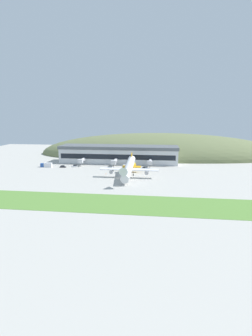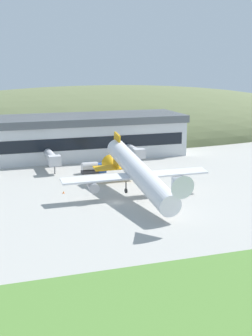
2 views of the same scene
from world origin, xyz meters
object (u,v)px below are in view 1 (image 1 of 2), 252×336
service_car_0 (75,166)px  fuel_truck (128,167)px  service_car_2 (63,167)px  service_car_1 (144,169)px  cargo_airplane (129,168)px  box_truck (47,165)px  terminal_building (119,153)px  jetway_1 (115,162)px  jetway_2 (150,162)px  traffic_cone_0 (106,173)px  jetway_0 (82,161)px

service_car_0 → fuel_truck: bearing=-3.0°
service_car_0 → fuel_truck: size_ratio=0.57×
service_car_2 → service_car_1: bearing=-0.5°
cargo_airplane → box_truck: cargo_airplane is taller
fuel_truck → service_car_1: bearing=-8.4°
service_car_2 → fuel_truck: size_ratio=0.62×
box_truck → service_car_0: bearing=8.8°
terminal_building → box_truck: size_ratio=11.07×
jetway_1 → jetway_2: 26.35m
traffic_cone_0 → box_truck: bearing=160.4°
terminal_building → jetway_2: size_ratio=8.23×
terminal_building → box_truck: (-50.31, -25.59, -6.28)m
service_car_2 → fuel_truck: 48.09m
jetway_2 → service_car_2: bearing=-172.0°
jetway_0 → service_car_1: jetway_0 is taller
jetway_0 → fuel_truck: 37.16m
jetway_2 → cargo_airplane: cargo_airplane is taller
jetway_1 → cargo_airplane: size_ratio=0.28×
service_car_0 → service_car_1: size_ratio=0.96×
jetway_0 → service_car_0: 7.44m
cargo_airplane → jetway_1: bearing=113.5°
jetway_2 → service_car_2: 64.29m
box_truck → terminal_building: bearing=27.0°
cargo_airplane → service_car_0: 53.14m
box_truck → service_car_1: bearing=-0.5°
terminal_building → service_car_2: (-37.68, -25.77, -7.17)m
cargo_airplane → box_truck: 69.84m
service_car_2 → box_truck: 12.66m
jetway_2 → service_car_0: size_ratio=2.79×
jetway_1 → service_car_2: 38.19m
jetway_0 → service_car_2: bearing=-143.1°
terminal_building → jetway_2: bearing=-33.1°
service_car_0 → box_truck: box_truck is taller
jetway_0 → traffic_cone_0: 35.55m
service_car_1 → fuel_truck: bearing=171.6°
jetway_2 → traffic_cone_0: size_ratio=19.81×
jetway_1 → box_truck: size_ratio=1.62×
service_car_0 → service_car_2: bearing=-157.2°
fuel_truck → box_truck: bearing=-179.0°
service_car_2 → traffic_cone_0: (35.84, -17.04, -0.35)m
terminal_building → fuel_truck: bearing=-67.1°
jetway_2 → traffic_cone_0: jetway_2 is taller
service_car_2 → jetway_2: bearing=8.0°
box_truck → cargo_airplane: bearing=-22.1°
service_car_0 → jetway_0: bearing=55.6°
jetway_1 → box_truck: bearing=-171.5°
service_car_0 → cargo_airplane: bearing=-33.8°
fuel_truck → box_truck: fuel_truck is taller
cargo_airplane → service_car_2: (-51.94, 26.05, -5.44)m
jetway_2 → fuel_truck: bearing=-153.7°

